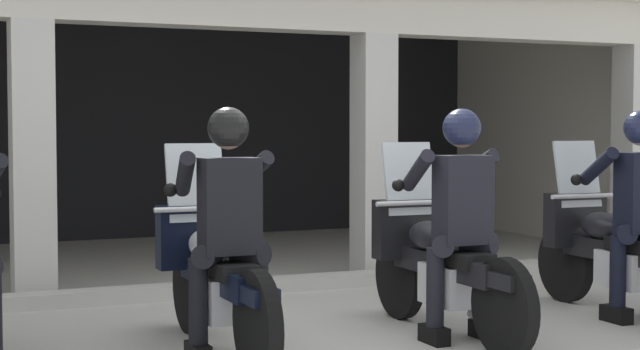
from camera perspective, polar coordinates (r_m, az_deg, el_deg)
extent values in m
plane|color=#A8A59E|center=(9.67, -7.05, -5.89)|extent=(80.00, 80.00, 0.00)
cube|color=black|center=(13.09, -11.72, 2.50)|extent=(10.71, 0.24, 2.80)
cube|color=beige|center=(9.02, -6.20, 9.94)|extent=(10.71, 0.36, 0.44)
cube|color=beige|center=(13.23, 13.31, 2.48)|extent=(0.30, 4.81, 2.80)
cube|color=beige|center=(8.62, -16.48, 0.84)|extent=(0.35, 0.36, 2.36)
cube|color=beige|center=(9.56, 3.15, 1.14)|extent=(0.35, 0.36, 2.36)
cube|color=beige|center=(11.38, 17.88, 1.27)|extent=(0.35, 0.36, 2.36)
cube|color=#B7B5AD|center=(8.59, -5.11, -6.57)|extent=(10.31, 0.24, 0.12)
cylinder|color=black|center=(7.01, -7.59, -6.56)|extent=(0.09, 0.64, 0.64)
cylinder|color=black|center=(5.70, -3.70, -8.72)|extent=(0.09, 0.64, 0.64)
cube|color=black|center=(6.98, -7.60, -4.88)|extent=(0.14, 0.44, 0.08)
cube|color=silver|center=(6.29, -5.71, -7.16)|extent=(0.28, 0.44, 0.28)
cube|color=black|center=(6.32, -5.86, -5.93)|extent=(0.18, 1.24, 0.16)
ellipsoid|color=#B2B2B7|center=(6.50, -6.45, -4.08)|extent=(0.26, 0.48, 0.22)
cube|color=black|center=(6.14, -5.35, -5.52)|extent=(0.24, 0.52, 0.10)
cube|color=black|center=(5.72, -3.91, -6.88)|extent=(0.16, 0.48, 0.10)
cylinder|color=silver|center=(6.92, -7.47, -4.68)|extent=(0.05, 0.24, 0.53)
cube|color=black|center=(6.85, -7.33, -3.58)|extent=(0.52, 0.16, 0.44)
sphere|color=silver|center=(6.94, -7.56, -3.33)|extent=(0.18, 0.18, 0.18)
cube|color=silver|center=(6.79, -7.31, -0.45)|extent=(0.40, 0.14, 0.54)
cylinder|color=silver|center=(6.73, -7.11, -1.97)|extent=(0.62, 0.04, 0.04)
cylinder|color=silver|center=(6.04, -3.58, -9.45)|extent=(0.07, 0.55, 0.07)
cube|color=black|center=(6.08, -5.31, -1.82)|extent=(0.36, 0.22, 0.60)
cube|color=black|center=(6.19, -5.66, -1.55)|extent=(0.05, 0.02, 0.32)
sphere|color=tan|center=(6.08, -5.39, 2.48)|extent=(0.21, 0.21, 0.21)
sphere|color=black|center=(6.08, -5.39, 2.76)|extent=(0.26, 0.26, 0.26)
cylinder|color=black|center=(6.17, -4.11, -4.63)|extent=(0.26, 0.29, 0.17)
cylinder|color=black|center=(6.23, -3.58, -7.11)|extent=(0.12, 0.12, 0.53)
cube|color=black|center=(6.31, -3.60, -10.01)|extent=(0.11, 0.26, 0.12)
cylinder|color=black|center=(6.09, -6.61, -4.75)|extent=(0.26, 0.29, 0.17)
cylinder|color=black|center=(6.11, -7.14, -7.33)|extent=(0.12, 0.12, 0.53)
cylinder|color=black|center=(6.35, -4.08, 0.11)|extent=(0.19, 0.48, 0.31)
sphere|color=black|center=(6.57, -4.35, -0.76)|extent=(0.09, 0.09, 0.09)
cylinder|color=black|center=(6.22, -7.90, 0.03)|extent=(0.19, 0.48, 0.31)
sphere|color=black|center=(6.42, -8.74, -0.87)|extent=(0.09, 0.09, 0.09)
cylinder|color=black|center=(7.49, 4.68, -5.94)|extent=(0.09, 0.64, 0.64)
cylinder|color=black|center=(6.31, 10.73, -7.63)|extent=(0.09, 0.64, 0.64)
cube|color=black|center=(7.47, 4.68, -4.36)|extent=(0.14, 0.44, 0.08)
cube|color=silver|center=(6.84, 7.66, -6.37)|extent=(0.28, 0.44, 0.28)
cube|color=black|center=(6.86, 7.45, -5.24)|extent=(0.18, 1.24, 0.16)
ellipsoid|color=black|center=(7.03, 6.53, -3.57)|extent=(0.26, 0.48, 0.22)
cube|color=black|center=(6.70, 8.24, -4.84)|extent=(0.24, 0.52, 0.10)
cube|color=black|center=(6.33, 10.44, -5.98)|extent=(0.16, 0.48, 0.10)
cylinder|color=silver|center=(7.41, 4.90, -4.17)|extent=(0.05, 0.24, 0.53)
cube|color=black|center=(7.34, 5.13, -3.13)|extent=(0.52, 0.16, 0.44)
sphere|color=silver|center=(7.43, 4.76, -2.91)|extent=(0.18, 0.18, 0.18)
cube|color=silver|center=(7.29, 5.22, -0.22)|extent=(0.40, 0.14, 0.54)
cylinder|color=silver|center=(7.24, 5.52, -1.63)|extent=(0.62, 0.04, 0.04)
cylinder|color=silver|center=(6.65, 10.11, -8.36)|extent=(0.07, 0.55, 0.07)
cube|color=black|center=(6.64, 8.36, -1.44)|extent=(0.36, 0.22, 0.60)
cube|color=black|center=(6.75, 7.82, -1.20)|extent=(0.05, 0.02, 0.32)
sphere|color=#936B51|center=(6.64, 8.29, 2.49)|extent=(0.21, 0.21, 0.21)
sphere|color=#191E38|center=(6.64, 8.30, 2.75)|extent=(0.26, 0.26, 0.26)
cylinder|color=black|center=(6.77, 9.26, -4.01)|extent=(0.26, 0.29, 0.17)
cylinder|color=black|center=(6.84, 9.67, -6.27)|extent=(0.12, 0.12, 0.53)
cube|color=black|center=(6.90, 9.60, -8.92)|extent=(0.11, 0.26, 0.12)
cylinder|color=black|center=(6.62, 7.21, -4.14)|extent=(0.26, 0.29, 0.17)
cylinder|color=black|center=(6.63, 6.75, -6.53)|extent=(0.12, 0.12, 0.53)
cube|color=black|center=(6.70, 6.69, -9.26)|extent=(0.11, 0.26, 0.12)
cylinder|color=black|center=(6.94, 8.91, 0.31)|extent=(0.19, 0.48, 0.31)
sphere|color=black|center=(7.15, 8.28, -0.50)|extent=(0.09, 0.09, 0.09)
cylinder|color=black|center=(6.72, 5.74, 0.25)|extent=(0.19, 0.48, 0.31)
sphere|color=black|center=(6.89, 4.60, -0.60)|extent=(0.09, 0.09, 0.09)
cylinder|color=black|center=(8.43, 14.16, -5.04)|extent=(0.09, 0.64, 0.64)
cube|color=black|center=(8.40, 14.17, -3.63)|extent=(0.14, 0.44, 0.08)
cube|color=silver|center=(7.85, 17.52, -5.29)|extent=(0.28, 0.44, 0.28)
cube|color=black|center=(7.87, 17.29, -4.32)|extent=(0.18, 1.24, 0.16)
ellipsoid|color=black|center=(8.02, 16.28, -2.88)|extent=(0.26, 0.48, 0.22)
cube|color=black|center=(7.73, 18.17, -3.94)|extent=(0.24, 0.52, 0.10)
cylinder|color=silver|center=(8.35, 14.43, -3.45)|extent=(0.05, 0.24, 0.53)
cube|color=black|center=(8.29, 14.69, -2.53)|extent=(0.52, 0.16, 0.44)
sphere|color=silver|center=(8.37, 14.27, -2.34)|extent=(0.18, 0.18, 0.18)
cube|color=silver|center=(8.25, 14.81, 0.05)|extent=(0.40, 0.14, 0.54)
cylinder|color=silver|center=(8.20, 15.14, -1.19)|extent=(0.62, 0.04, 0.04)
cube|color=#591414|center=(7.76, 17.73, -0.78)|extent=(0.05, 0.02, 0.32)
cylinder|color=black|center=(7.62, 17.39, -3.33)|extent=(0.26, 0.29, 0.17)
cylinder|color=black|center=(7.62, 17.02, -5.41)|extent=(0.12, 0.12, 0.53)
cube|color=black|center=(7.68, 16.93, -7.81)|extent=(0.11, 0.26, 0.12)
sphere|color=black|center=(8.17, 17.63, -0.19)|extent=(0.09, 0.09, 0.09)
cylinder|color=black|center=(7.70, 15.97, 0.48)|extent=(0.19, 0.48, 0.31)
sphere|color=black|center=(7.84, 14.76, -0.27)|extent=(0.09, 0.09, 0.09)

